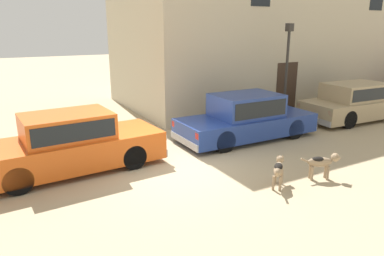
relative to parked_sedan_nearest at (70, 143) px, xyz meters
name	(u,v)px	position (x,y,z in m)	size (l,w,h in m)	color
ground_plane	(170,167)	(2.24, -1.01, -0.73)	(80.00, 80.00, 0.00)	tan
parked_sedan_nearest	(70,143)	(0.00, 0.00, 0.00)	(4.72, 1.97, 1.48)	#D15619
parked_sedan_second	(246,117)	(5.48, 0.04, -0.01)	(4.68, 1.77, 1.46)	navy
parked_sedan_third	(357,101)	(10.77, -0.04, -0.01)	(4.90, 1.99, 1.44)	tan
apartment_block	(280,26)	(11.60, 5.47, 2.82)	(15.94, 6.51, 7.10)	#BCB299
stray_dog_spotted	(279,168)	(3.89, -3.25, -0.29)	(0.76, 0.71, 0.66)	#997F60
stray_dog_tan	(323,162)	(5.08, -3.44, -0.29)	(0.92, 0.51, 0.68)	#997F60
street_lamp	(287,60)	(8.10, 1.11, 1.61)	(0.22, 0.22, 3.63)	#2D2B28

